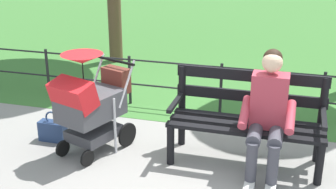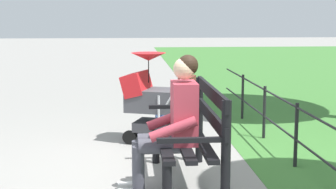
{
  "view_description": "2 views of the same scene",
  "coord_description": "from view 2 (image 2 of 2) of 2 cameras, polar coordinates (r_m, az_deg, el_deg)",
  "views": [
    {
      "loc": [
        -0.88,
        4.35,
        2.43
      ],
      "look_at": [
        0.35,
        0.03,
        0.72
      ],
      "focal_mm": 48.89,
      "sensor_mm": 36.0,
      "label": 1
    },
    {
      "loc": [
        -5.18,
        0.5,
        1.63
      ],
      "look_at": [
        0.24,
        0.07,
        0.77
      ],
      "focal_mm": 54.45,
      "sensor_mm": 36.0,
      "label": 2
    }
  ],
  "objects": [
    {
      "name": "person_on_bench",
      "position": [
        4.6,
        0.48,
        -2.96
      ],
      "size": [
        0.53,
        0.74,
        1.28
      ],
      "color": "#42424C",
      "rests_on": "ground"
    },
    {
      "name": "ground_plane",
      "position": [
        5.45,
        0.97,
        -8.41
      ],
      "size": [
        60.0,
        60.0,
        0.0
      ],
      "primitive_type": "plane",
      "color": "gray"
    },
    {
      "name": "park_bench",
      "position": [
        4.87,
        2.87,
        -4.13
      ],
      "size": [
        1.6,
        0.61,
        0.96
      ],
      "color": "black",
      "rests_on": "ground"
    },
    {
      "name": "park_fence",
      "position": [
        5.36,
        15.12,
        -4.38
      ],
      "size": [
        7.7,
        0.04,
        0.7
      ],
      "color": "black",
      "rests_on": "ground"
    },
    {
      "name": "stroller",
      "position": [
        6.46,
        -1.55,
        -0.25
      ],
      "size": [
        0.76,
        0.99,
        1.15
      ],
      "color": "black",
      "rests_on": "ground"
    },
    {
      "name": "handbag",
      "position": [
        7.11,
        -0.8,
        -3.22
      ],
      "size": [
        0.32,
        0.14,
        0.37
      ],
      "color": "navy",
      "rests_on": "ground"
    }
  ]
}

